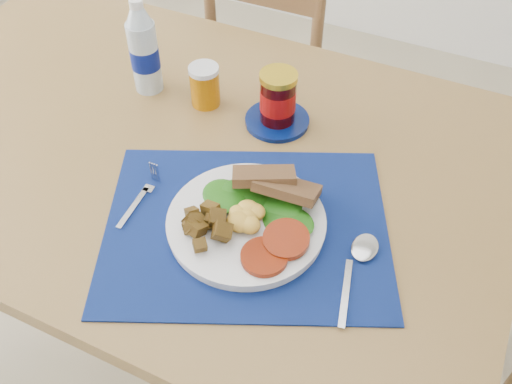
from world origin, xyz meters
TOP-DOWN VIEW (x-y plane):
  - ground at (0.00, 0.00)m, footprint 4.00×4.00m
  - table at (0.00, 0.20)m, footprint 1.40×0.90m
  - chair_far at (-0.05, 0.85)m, footprint 0.38×0.37m
  - placemat at (0.25, 0.06)m, footprint 0.61×0.56m
  - breakfast_plate at (0.24, 0.05)m, footprint 0.28×0.28m
  - fork at (0.04, 0.04)m, footprint 0.02×0.15m
  - spoon at (0.45, 0.07)m, footprint 0.05×0.19m
  - water_bottle at (-0.13, 0.33)m, footprint 0.06×0.06m
  - juice_glass at (0.01, 0.34)m, footprint 0.06×0.06m
  - jam_on_saucer at (0.18, 0.34)m, footprint 0.14×0.14m

SIDE VIEW (x-z plane):
  - ground at x=0.00m, z-range 0.00..0.00m
  - chair_far at x=-0.05m, z-range 0.02..1.04m
  - table at x=0.00m, z-range 0.29..1.04m
  - placemat at x=0.25m, z-range 0.75..0.75m
  - fork at x=0.04m, z-range 0.75..0.76m
  - spoon at x=0.45m, z-range 0.75..0.76m
  - breakfast_plate at x=0.24m, z-range 0.74..0.81m
  - juice_glass at x=0.01m, z-range 0.75..0.84m
  - jam_on_saucer at x=0.18m, z-range 0.74..0.87m
  - water_bottle at x=-0.13m, z-range 0.74..0.95m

